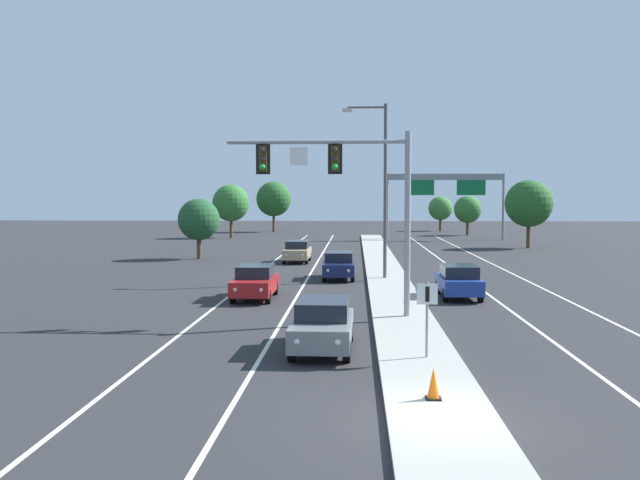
% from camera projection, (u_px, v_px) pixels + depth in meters
% --- Properties ---
extents(ground_plane, '(260.00, 260.00, 0.00)m').
position_uv_depth(ground_plane, '(442.00, 422.00, 15.15)').
color(ground_plane, '#28282B').
extents(median_island, '(2.40, 110.00, 0.15)m').
position_uv_depth(median_island, '(395.00, 299.00, 33.09)').
color(median_island, '#9E9B93').
rests_on(median_island, ground).
extents(lane_stripe_oncoming_center, '(0.14, 100.00, 0.01)m').
position_uv_depth(lane_stripe_oncoming_center, '(306.00, 282.00, 40.31)').
color(lane_stripe_oncoming_center, silver).
rests_on(lane_stripe_oncoming_center, ground).
extents(lane_stripe_receding_center, '(0.14, 100.00, 0.01)m').
position_uv_depth(lane_stripe_receding_center, '(472.00, 283.00, 39.84)').
color(lane_stripe_receding_center, silver).
rests_on(lane_stripe_receding_center, ground).
extents(edge_stripe_left, '(0.14, 100.00, 0.01)m').
position_uv_depth(edge_stripe_left, '(248.00, 281.00, 40.48)').
color(edge_stripe_left, silver).
rests_on(edge_stripe_left, ground).
extents(edge_stripe_right, '(0.14, 100.00, 0.01)m').
position_uv_depth(edge_stripe_right, '(532.00, 283.00, 39.67)').
color(edge_stripe_right, silver).
rests_on(edge_stripe_right, ground).
extents(overhead_signal_mast, '(7.18, 0.44, 7.20)m').
position_uv_depth(overhead_signal_mast, '(349.00, 184.00, 27.62)').
color(overhead_signal_mast, gray).
rests_on(overhead_signal_mast, median_island).
extents(median_sign_post, '(0.60, 0.10, 2.20)m').
position_uv_depth(median_sign_post, '(427.00, 308.00, 20.53)').
color(median_sign_post, gray).
rests_on(median_sign_post, median_island).
extents(street_lamp_median, '(2.58, 0.28, 10.00)m').
position_uv_depth(street_lamp_median, '(381.00, 180.00, 40.78)').
color(street_lamp_median, '#4C4C51').
rests_on(street_lamp_median, median_island).
extents(car_oncoming_grey, '(1.90, 4.50, 1.58)m').
position_uv_depth(car_oncoming_grey, '(323.00, 324.00, 22.17)').
color(car_oncoming_grey, slate).
rests_on(car_oncoming_grey, ground).
extents(car_oncoming_red, '(1.82, 4.47, 1.58)m').
position_uv_depth(car_oncoming_red, '(255.00, 282.00, 33.49)').
color(car_oncoming_red, maroon).
rests_on(car_oncoming_red, ground).
extents(car_oncoming_navy, '(1.87, 4.49, 1.58)m').
position_uv_depth(car_oncoming_navy, '(339.00, 265.00, 41.69)').
color(car_oncoming_navy, '#141E4C').
rests_on(car_oncoming_navy, ground).
extents(car_oncoming_tan, '(1.86, 4.48, 1.58)m').
position_uv_depth(car_oncoming_tan, '(297.00, 251.00, 52.44)').
color(car_oncoming_tan, tan).
rests_on(car_oncoming_tan, ground).
extents(car_receding_blue, '(1.85, 4.48, 1.58)m').
position_uv_depth(car_receding_blue, '(459.00, 281.00, 33.84)').
color(car_receding_blue, navy).
rests_on(car_receding_blue, ground).
extents(traffic_cone_median_nose, '(0.36, 0.36, 0.74)m').
position_uv_depth(traffic_cone_median_nose, '(433.00, 384.00, 16.31)').
color(traffic_cone_median_nose, black).
rests_on(traffic_cone_median_nose, median_island).
extents(highway_sign_gantry, '(13.28, 0.42, 7.50)m').
position_uv_depth(highway_sign_gantry, '(445.00, 185.00, 79.69)').
color(highway_sign_gantry, gray).
rests_on(highway_sign_gantry, ground).
extents(tree_far_left_b, '(3.25, 3.25, 4.70)m').
position_uv_depth(tree_far_left_b, '(199.00, 220.00, 55.13)').
color(tree_far_left_b, '#4C3823').
rests_on(tree_far_left_b, ground).
extents(tree_far_right_c, '(3.43, 3.43, 4.97)m').
position_uv_depth(tree_far_right_c, '(440.00, 208.00, 101.24)').
color(tree_far_right_c, '#4C3823').
rests_on(tree_far_right_c, ground).
extents(tree_far_right_b, '(4.46, 4.46, 6.45)m').
position_uv_depth(tree_far_right_b, '(529.00, 204.00, 66.80)').
color(tree_far_right_b, '#4C3823').
rests_on(tree_far_right_b, ground).
extents(tree_far_left_c, '(4.84, 4.84, 7.01)m').
position_uv_depth(tree_far_left_c, '(274.00, 199.00, 98.42)').
color(tree_far_left_c, '#4C3823').
rests_on(tree_far_left_c, ground).
extents(tree_far_left_a, '(4.37, 4.37, 6.33)m').
position_uv_depth(tree_far_left_a, '(231.00, 203.00, 83.98)').
color(tree_far_left_a, '#4C3823').
rests_on(tree_far_left_a, ground).
extents(tree_far_right_a, '(3.47, 3.47, 5.01)m').
position_uv_depth(tree_far_right_a, '(468.00, 210.00, 89.59)').
color(tree_far_right_a, '#4C3823').
rests_on(tree_far_right_a, ground).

